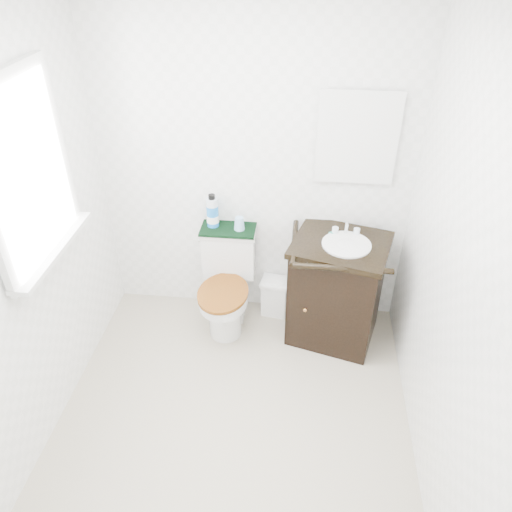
% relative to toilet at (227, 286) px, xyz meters
% --- Properties ---
extents(floor, '(2.40, 2.40, 0.00)m').
position_rel_toilet_xyz_m(floor, '(0.17, -0.97, -0.33)').
color(floor, '#A19482').
rests_on(floor, ground).
extents(wall_back, '(2.40, 0.00, 2.40)m').
position_rel_toilet_xyz_m(wall_back, '(0.17, 0.23, 0.87)').
color(wall_back, white).
rests_on(wall_back, ground).
extents(wall_front, '(2.40, 0.00, 2.40)m').
position_rel_toilet_xyz_m(wall_front, '(0.17, -2.17, 0.87)').
color(wall_front, white).
rests_on(wall_front, ground).
extents(wall_left, '(0.00, 2.40, 2.40)m').
position_rel_toilet_xyz_m(wall_left, '(-0.93, -0.97, 0.87)').
color(wall_left, white).
rests_on(wall_left, ground).
extents(wall_right, '(0.00, 2.40, 2.40)m').
position_rel_toilet_xyz_m(wall_right, '(1.27, -0.97, 0.87)').
color(wall_right, white).
rests_on(wall_right, ground).
extents(window, '(0.02, 0.70, 0.90)m').
position_rel_toilet_xyz_m(window, '(-0.90, -0.72, 1.22)').
color(window, white).
rests_on(window, wall_left).
extents(mirror, '(0.50, 0.02, 0.60)m').
position_rel_toilet_xyz_m(mirror, '(0.85, 0.20, 1.12)').
color(mirror, silver).
rests_on(mirror, wall_back).
extents(toilet, '(0.41, 0.62, 0.75)m').
position_rel_toilet_xyz_m(toilet, '(0.00, 0.00, 0.00)').
color(toilet, silver).
rests_on(toilet, floor).
extents(vanity, '(0.75, 0.69, 0.92)m').
position_rel_toilet_xyz_m(vanity, '(0.81, -0.07, 0.10)').
color(vanity, black).
rests_on(vanity, floor).
extents(trash_bin, '(0.24, 0.20, 0.31)m').
position_rel_toilet_xyz_m(trash_bin, '(0.35, 0.13, -0.17)').
color(trash_bin, white).
rests_on(trash_bin, floor).
extents(towel, '(0.40, 0.22, 0.02)m').
position_rel_toilet_xyz_m(towel, '(0.00, 0.12, 0.43)').
color(towel, black).
rests_on(towel, toilet).
extents(mouthwash_bottle, '(0.09, 0.09, 0.25)m').
position_rel_toilet_xyz_m(mouthwash_bottle, '(-0.11, 0.15, 0.55)').
color(mouthwash_bottle, blue).
rests_on(mouthwash_bottle, towel).
extents(cup, '(0.08, 0.08, 0.10)m').
position_rel_toilet_xyz_m(cup, '(0.08, 0.12, 0.48)').
color(cup, '#8EC0E9').
rests_on(cup, towel).
extents(soap_bar, '(0.06, 0.04, 0.02)m').
position_rel_toilet_xyz_m(soap_bar, '(0.75, 0.03, 0.50)').
color(soap_bar, '#1C8876').
rests_on(soap_bar, vanity).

